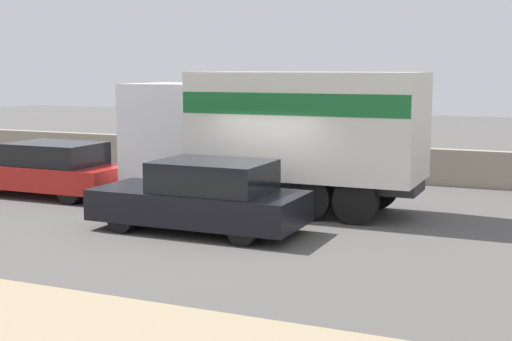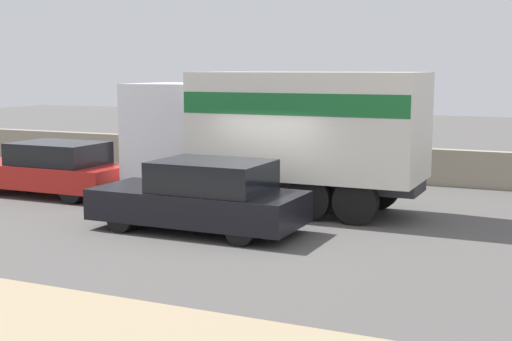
{
  "view_description": "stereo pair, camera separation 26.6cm",
  "coord_description": "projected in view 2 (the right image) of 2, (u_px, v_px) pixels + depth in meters",
  "views": [
    {
      "loc": [
        6.17,
        -13.29,
        3.42
      ],
      "look_at": [
        -0.16,
        1.26,
        1.14
      ],
      "focal_mm": 50.0,
      "sensor_mm": 36.0,
      "label": 1
    },
    {
      "loc": [
        6.42,
        -13.18,
        3.42
      ],
      "look_at": [
        -0.16,
        1.26,
        1.14
      ],
      "focal_mm": 50.0,
      "sensor_mm": 36.0,
      "label": 2
    }
  ],
  "objects": [
    {
      "name": "ground_plane",
      "position": [
        238.0,
        232.0,
        14.99
      ],
      "size": [
        80.0,
        80.0,
        0.0
      ],
      "primitive_type": "plane",
      "color": "#514F4C"
    },
    {
      "name": "stone_wall_backdrop",
      "position": [
        350.0,
        162.0,
        22.06
      ],
      "size": [
        60.0,
        0.35,
        1.08
      ],
      "color": "gray",
      "rests_on": "ground_plane"
    },
    {
      "name": "box_truck",
      "position": [
        277.0,
        128.0,
        17.28
      ],
      "size": [
        7.36,
        2.42,
        3.34
      ],
      "rotation": [
        0.0,
        0.0,
        3.14
      ],
      "color": "silver",
      "rests_on": "ground_plane"
    },
    {
      "name": "car_hatchback",
      "position": [
        202.0,
        197.0,
        15.0
      ],
      "size": [
        4.51,
        1.87,
        1.52
      ],
      "rotation": [
        0.0,
        0.0,
        3.14
      ],
      "color": "black",
      "rests_on": "ground_plane"
    },
    {
      "name": "car_sedan_second",
      "position": [
        52.0,
        169.0,
        19.3
      ],
      "size": [
        4.55,
        1.86,
        1.45
      ],
      "rotation": [
        0.0,
        0.0,
        3.14
      ],
      "color": "#B21E19",
      "rests_on": "ground_plane"
    }
  ]
}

